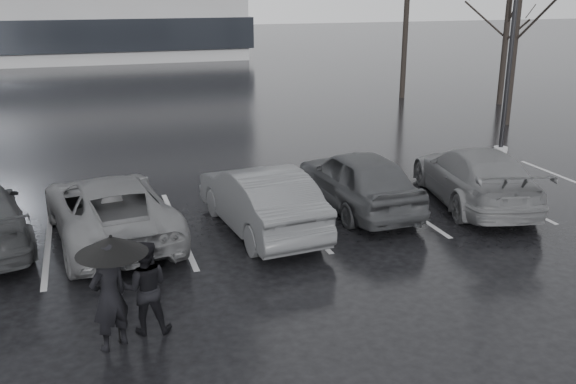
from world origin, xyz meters
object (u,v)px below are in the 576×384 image
Objects in this scene: lamp_post at (512,36)px; tree_north at (407,8)px; car_main at (357,179)px; car_west_b at (110,208)px; tree_east at (517,21)px; pedestrian_left at (109,297)px; car_west_a at (260,199)px; tree_ne at (507,27)px; pedestrian_right at (146,287)px; car_east at (474,176)px.

tree_north is (1.95, 10.79, 0.50)m from lamp_post.
car_main is 0.87× the size of car_west_b.
tree_north is at bearing -142.47° from car_west_b.
tree_east is at bearing -161.35° from car_west_b.
lamp_post reaches higher than car_main.
pedestrian_left is 20.34m from tree_east.
tree_north is at bearing -133.02° from car_west_a.
car_west_a is 19.47m from tree_ne.
car_main is 2.87× the size of pedestrian_right.
pedestrian_left is 0.66m from pedestrian_right.
car_west_a is (-2.66, -0.68, -0.01)m from car_main.
lamp_post reaches higher than car_east.
car_main is 0.54× the size of lamp_post.
car_west_b is at bearing -153.81° from tree_east.
pedestrian_left is 24.72m from tree_ne.
lamp_post reaches higher than car_west_b.
pedestrian_left is at bearing 79.68° from car_west_b.
tree_ne is at bearing -169.63° from pedestrian_left.
car_west_b is at bearing -75.79° from pedestrian_right.
tree_ne is at bearing -128.44° from pedestrian_right.
car_west_b is 3.28× the size of pedestrian_right.
lamp_post reaches higher than pedestrian_left.
car_east is 6.47m from lamp_post.
pedestrian_left is 1.12× the size of pedestrian_right.
tree_ne is at bearing -115.58° from car_east.
car_west_a is 0.55× the size of lamp_post.
tree_north reaches higher than car_west_a.
car_east is 15.44m from tree_ne.
lamp_post is 10.98m from tree_north.
pedestrian_right is at bearing 86.97° from car_west_b.
car_west_a reaches higher than car_west_b.
car_east is 0.62× the size of tree_east.
tree_ne is at bearing -40.60° from tree_north.
car_west_a is 15.24m from tree_east.
car_main is at bearing -136.80° from tree_ne.
tree_east is (12.42, 8.20, 3.26)m from car_west_a.
pedestrian_right is at bearing -127.06° from tree_north.
tree_ne is at bearing 55.04° from lamp_post.
car_east is 2.89× the size of pedestrian_left.
car_east is 0.58× the size of tree_north.
lamp_post is 1.02× the size of tree_east.
pedestrian_left is 0.20× the size of tree_north.
lamp_post is (12.38, 8.19, 2.98)m from pedestrian_right.
car_west_a is 0.64× the size of tree_ne.
car_east is at bearing -127.67° from tree_ne.
pedestrian_right is at bearing -146.53° from lamp_post.
car_main is at bearing -171.74° from car_west_a.
car_west_b is 17.77m from tree_east.
pedestrian_left reaches higher than pedestrian_right.
lamp_post is 0.96× the size of tree_north.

